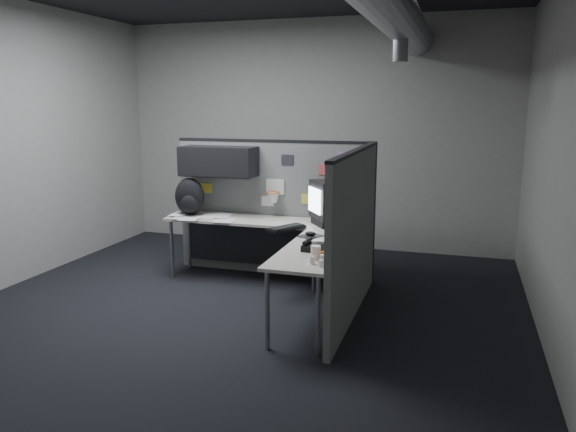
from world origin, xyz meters
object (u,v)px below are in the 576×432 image
(desk, at_px, (276,237))
(keyboard, at_px, (286,228))
(backpack, at_px, (190,197))
(phone, at_px, (314,246))
(monitor, at_px, (334,202))

(desk, height_order, keyboard, keyboard)
(backpack, bearing_deg, keyboard, -19.09)
(keyboard, relative_size, phone, 2.12)
(monitor, xyz_separation_m, keyboard, (-0.42, -0.39, -0.23))
(desk, height_order, monitor, monitor)
(desk, xyz_separation_m, phone, (0.65, -0.86, 0.15))
(desk, distance_m, phone, 1.09)
(backpack, bearing_deg, monitor, -2.65)
(monitor, bearing_deg, phone, -77.19)
(desk, bearing_deg, backpack, 167.55)
(keyboard, distance_m, phone, 0.88)
(desk, bearing_deg, monitor, 24.12)
(keyboard, height_order, backpack, backpack)
(keyboard, distance_m, backpack, 1.40)
(desk, bearing_deg, phone, -53.01)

